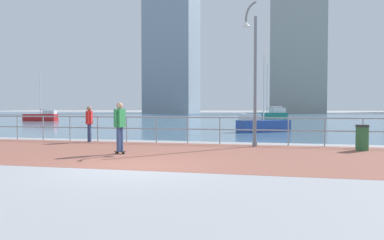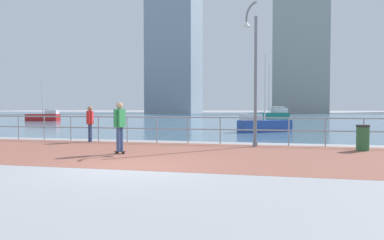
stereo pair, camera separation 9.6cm
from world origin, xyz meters
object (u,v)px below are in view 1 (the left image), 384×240
at_px(sailboat_gray, 262,125).
at_px(sailboat_yellow, 268,116).
at_px(lamppost, 253,67).
at_px(sailboat_navy, 42,117).
at_px(bystander, 89,121).
at_px(skateboarder, 120,123).
at_px(trash_bin, 362,138).

xyz_separation_m(sailboat_gray, sailboat_yellow, (0.27, 16.52, 0.13)).
xyz_separation_m(lamppost, sailboat_navy, (-24.28, 21.07, -2.68)).
xyz_separation_m(bystander, sailboat_yellow, (7.66, 24.83, -0.36)).
distance_m(sailboat_navy, sailboat_yellow, 25.04).
relative_size(skateboarder, trash_bin, 1.85).
relative_size(bystander, trash_bin, 1.73).
xyz_separation_m(skateboarder, trash_bin, (8.14, 2.74, -0.57)).
bearing_deg(lamppost, bystander, 178.86).
xyz_separation_m(sailboat_navy, sailboat_yellow, (24.74, 3.90, 0.10)).
xyz_separation_m(lamppost, skateboarder, (-4.19, -3.39, -2.13)).
bearing_deg(bystander, sailboat_navy, 129.21).
height_order(lamppost, skateboarder, lamppost).
bearing_deg(skateboarder, sailboat_gray, 69.71).
relative_size(skateboarder, sailboat_yellow, 0.28).
xyz_separation_m(sailboat_gray, sailboat_navy, (-24.46, 12.62, 0.02)).
height_order(sailboat_gray, sailboat_navy, sailboat_navy).
relative_size(lamppost, bystander, 3.55).
bearing_deg(sailboat_yellow, sailboat_gray, -90.94).
bearing_deg(sailboat_navy, sailboat_gray, -27.29).
bearing_deg(sailboat_navy, sailboat_yellow, 8.96).
xyz_separation_m(lamppost, trash_bin, (3.95, -0.64, -2.69)).
bearing_deg(sailboat_navy, bystander, -50.79).
distance_m(skateboarder, sailboat_navy, 31.65).
height_order(skateboarder, sailboat_gray, sailboat_gray).
relative_size(skateboarder, sailboat_navy, 0.34).
xyz_separation_m(lamppost, sailboat_gray, (0.18, 8.45, -2.70)).
distance_m(lamppost, sailboat_yellow, 25.11).
xyz_separation_m(bystander, sailboat_navy, (-17.08, 20.93, -0.46)).
distance_m(lamppost, trash_bin, 4.82).
xyz_separation_m(trash_bin, sailboat_gray, (-3.76, 9.09, -0.01)).
xyz_separation_m(skateboarder, sailboat_yellow, (4.65, 28.36, -0.45)).
relative_size(sailboat_navy, sailboat_yellow, 0.82).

